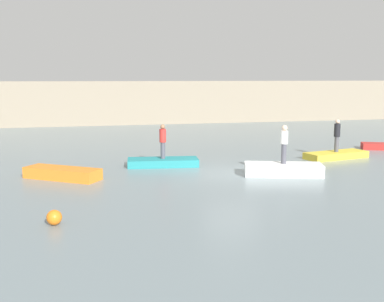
% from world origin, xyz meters
% --- Properties ---
extents(ground_plane, '(120.00, 120.00, 0.00)m').
position_xyz_m(ground_plane, '(0.00, 0.00, 0.00)').
color(ground_plane, slate).
extents(embankment_wall, '(80.00, 1.20, 3.90)m').
position_xyz_m(embankment_wall, '(0.00, 23.12, 1.95)').
color(embankment_wall, gray).
rests_on(embankment_wall, ground_plane).
extents(rowboat_orange, '(3.32, 2.76, 0.48)m').
position_xyz_m(rowboat_orange, '(-7.28, 0.69, 0.24)').
color(rowboat_orange, orange).
rests_on(rowboat_orange, ground_plane).
extents(rowboat_teal, '(3.51, 1.69, 0.36)m').
position_xyz_m(rowboat_teal, '(-2.64, 2.60, 0.18)').
color(rowboat_teal, teal).
rests_on(rowboat_teal, ground_plane).
extents(rowboat_white, '(3.54, 2.12, 0.53)m').
position_xyz_m(rowboat_white, '(2.08, -0.82, 0.26)').
color(rowboat_white, white).
rests_on(rowboat_white, ground_plane).
extents(rowboat_yellow, '(3.66, 1.90, 0.35)m').
position_xyz_m(rowboat_yellow, '(6.64, 2.61, 0.18)').
color(rowboat_yellow, gold).
rests_on(rowboat_yellow, ground_plane).
extents(person_dark_shirt, '(0.32, 0.32, 1.72)m').
position_xyz_m(person_dark_shirt, '(6.64, 2.61, 1.30)').
color(person_dark_shirt, '#4C4C56').
rests_on(person_dark_shirt, rowboat_yellow).
extents(person_white_shirt, '(0.32, 0.32, 1.69)m').
position_xyz_m(person_white_shirt, '(2.08, -0.82, 1.48)').
color(person_white_shirt, '#4C4C56').
rests_on(person_white_shirt, rowboat_white).
extents(person_red_shirt, '(0.32, 0.32, 1.66)m').
position_xyz_m(person_red_shirt, '(-2.64, 2.60, 1.28)').
color(person_red_shirt, '#4C4C56').
rests_on(person_red_shirt, rowboat_teal).
extents(mooring_buoy, '(0.45, 0.45, 0.45)m').
position_xyz_m(mooring_buoy, '(-7.30, -5.72, 0.22)').
color(mooring_buoy, orange).
rests_on(mooring_buoy, ground_plane).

